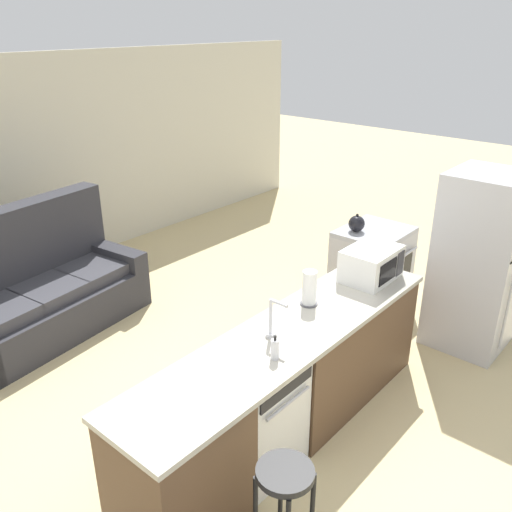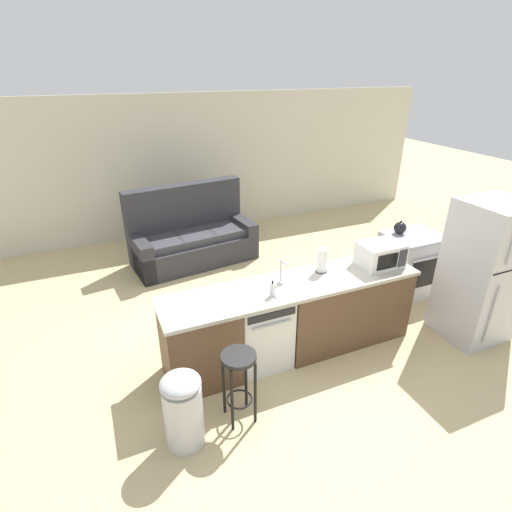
{
  "view_description": "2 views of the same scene",
  "coord_description": "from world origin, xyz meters",
  "px_view_note": "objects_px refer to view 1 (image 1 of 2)",
  "views": [
    {
      "loc": [
        -2.5,
        -1.98,
        2.94
      ],
      "look_at": [
        0.61,
        0.7,
        1.13
      ],
      "focal_mm": 38.0,
      "sensor_mm": 36.0,
      "label": 1
    },
    {
      "loc": [
        -1.71,
        -3.28,
        3.04
      ],
      "look_at": [
        -0.03,
        0.62,
        1.0
      ],
      "focal_mm": 28.0,
      "sensor_mm": 36.0,
      "label": 2
    }
  ],
  "objects_px": {
    "stove_range": "(371,268)",
    "microwave": "(371,264)",
    "bar_stool": "(284,498)",
    "couch": "(39,293)",
    "dishwasher": "(252,414)",
    "soap_bottle": "(275,349)",
    "refrigerator": "(479,262)",
    "paper_towel_roll": "(309,288)",
    "kettle": "(357,223)"
  },
  "relations": [
    {
      "from": "microwave",
      "to": "couch",
      "type": "distance_m",
      "value": 3.31
    },
    {
      "from": "paper_towel_roll",
      "to": "soap_bottle",
      "type": "height_order",
      "value": "paper_towel_roll"
    },
    {
      "from": "dishwasher",
      "to": "microwave",
      "type": "relative_size",
      "value": 1.68
    },
    {
      "from": "soap_bottle",
      "to": "bar_stool",
      "type": "distance_m",
      "value": 0.91
    },
    {
      "from": "bar_stool",
      "to": "couch",
      "type": "distance_m",
      "value": 3.57
    },
    {
      "from": "dishwasher",
      "to": "paper_towel_roll",
      "type": "xyz_separation_m",
      "value": [
        0.82,
        0.13,
        0.62
      ]
    },
    {
      "from": "stove_range",
      "to": "refrigerator",
      "type": "height_order",
      "value": "refrigerator"
    },
    {
      "from": "kettle",
      "to": "stove_range",
      "type": "bearing_deg",
      "value": -38.19
    },
    {
      "from": "bar_stool",
      "to": "refrigerator",
      "type": "bearing_deg",
      "value": 2.31
    },
    {
      "from": "refrigerator",
      "to": "microwave",
      "type": "xyz_separation_m",
      "value": [
        -1.07,
        0.55,
        0.19
      ]
    },
    {
      "from": "refrigerator",
      "to": "kettle",
      "type": "height_order",
      "value": "refrigerator"
    },
    {
      "from": "paper_towel_roll",
      "to": "dishwasher",
      "type": "bearing_deg",
      "value": -170.96
    },
    {
      "from": "paper_towel_roll",
      "to": "kettle",
      "type": "relative_size",
      "value": 1.38
    },
    {
      "from": "bar_stool",
      "to": "couch",
      "type": "xyz_separation_m",
      "value": [
        0.49,
        3.53,
        -0.14
      ]
    },
    {
      "from": "stove_range",
      "to": "microwave",
      "type": "distance_m",
      "value": 1.34
    },
    {
      "from": "refrigerator",
      "to": "bar_stool",
      "type": "xyz_separation_m",
      "value": [
        -3.1,
        -0.13,
        -0.32
      ]
    },
    {
      "from": "couch",
      "to": "dishwasher",
      "type": "bearing_deg",
      "value": -89.75
    },
    {
      "from": "soap_bottle",
      "to": "kettle",
      "type": "height_order",
      "value": "kettle"
    },
    {
      "from": "kettle",
      "to": "bar_stool",
      "type": "relative_size",
      "value": 0.28
    },
    {
      "from": "stove_range",
      "to": "microwave",
      "type": "height_order",
      "value": "microwave"
    },
    {
      "from": "paper_towel_roll",
      "to": "kettle",
      "type": "bearing_deg",
      "value": 18.77
    },
    {
      "from": "paper_towel_roll",
      "to": "couch",
      "type": "height_order",
      "value": "couch"
    },
    {
      "from": "stove_range",
      "to": "refrigerator",
      "type": "distance_m",
      "value": 1.17
    },
    {
      "from": "dishwasher",
      "to": "microwave",
      "type": "bearing_deg",
      "value": -0.05
    },
    {
      "from": "paper_towel_roll",
      "to": "bar_stool",
      "type": "height_order",
      "value": "paper_towel_roll"
    },
    {
      "from": "dishwasher",
      "to": "soap_bottle",
      "type": "bearing_deg",
      "value": -58.31
    },
    {
      "from": "refrigerator",
      "to": "couch",
      "type": "height_order",
      "value": "refrigerator"
    },
    {
      "from": "dishwasher",
      "to": "refrigerator",
      "type": "bearing_deg",
      "value": -11.93
    },
    {
      "from": "soap_bottle",
      "to": "bar_stool",
      "type": "height_order",
      "value": "soap_bottle"
    },
    {
      "from": "couch",
      "to": "stove_range",
      "type": "bearing_deg",
      "value": -41.44
    },
    {
      "from": "soap_bottle",
      "to": "dishwasher",
      "type": "bearing_deg",
      "value": 121.69
    },
    {
      "from": "refrigerator",
      "to": "bar_stool",
      "type": "bearing_deg",
      "value": -177.69
    },
    {
      "from": "soap_bottle",
      "to": "couch",
      "type": "height_order",
      "value": "couch"
    },
    {
      "from": "refrigerator",
      "to": "soap_bottle",
      "type": "bearing_deg",
      "value": 170.53
    },
    {
      "from": "stove_range",
      "to": "kettle",
      "type": "bearing_deg",
      "value": 141.81
    },
    {
      "from": "dishwasher",
      "to": "paper_towel_roll",
      "type": "relative_size",
      "value": 2.98
    },
    {
      "from": "dishwasher",
      "to": "bar_stool",
      "type": "xyz_separation_m",
      "value": [
        -0.5,
        -0.67,
        0.11
      ]
    },
    {
      "from": "paper_towel_roll",
      "to": "soap_bottle",
      "type": "bearing_deg",
      "value": -160.71
    },
    {
      "from": "stove_range",
      "to": "bar_stool",
      "type": "bearing_deg",
      "value": -158.5
    },
    {
      "from": "stove_range",
      "to": "refrigerator",
      "type": "relative_size",
      "value": 0.53
    },
    {
      "from": "microwave",
      "to": "paper_towel_roll",
      "type": "relative_size",
      "value": 1.77
    },
    {
      "from": "microwave",
      "to": "dishwasher",
      "type": "bearing_deg",
      "value": 179.95
    },
    {
      "from": "stove_range",
      "to": "microwave",
      "type": "relative_size",
      "value": 1.8
    },
    {
      "from": "bar_stool",
      "to": "kettle",
      "type": "bearing_deg",
      "value": 24.73
    },
    {
      "from": "stove_range",
      "to": "refrigerator",
      "type": "xyz_separation_m",
      "value": [
        -0.0,
        -1.1,
        0.4
      ]
    },
    {
      "from": "dishwasher",
      "to": "bar_stool",
      "type": "height_order",
      "value": "dishwasher"
    },
    {
      "from": "dishwasher",
      "to": "stove_range",
      "type": "relative_size",
      "value": 0.93
    },
    {
      "from": "bar_stool",
      "to": "couch",
      "type": "bearing_deg",
      "value": 82.07
    },
    {
      "from": "soap_bottle",
      "to": "microwave",
      "type": "bearing_deg",
      "value": 5.02
    },
    {
      "from": "dishwasher",
      "to": "stove_range",
      "type": "distance_m",
      "value": 2.66
    }
  ]
}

